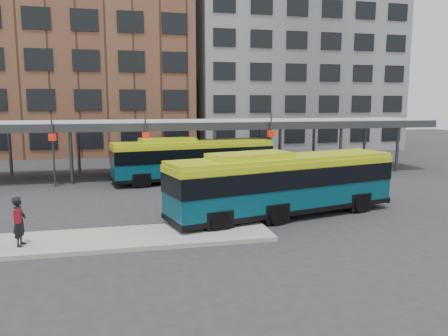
% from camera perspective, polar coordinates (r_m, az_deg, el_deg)
% --- Properties ---
extents(ground, '(120.00, 120.00, 0.00)m').
position_cam_1_polar(ground, '(21.69, -0.76, -6.24)').
color(ground, '#28282B').
rests_on(ground, ground).
extents(boarding_island, '(14.00, 3.00, 0.18)m').
position_cam_1_polar(boarding_island, '(18.37, -15.95, -9.03)').
color(boarding_island, gray).
rests_on(boarding_island, ground).
extents(canopy, '(40.00, 6.53, 4.80)m').
position_cam_1_polar(canopy, '(33.70, -5.45, 5.73)').
color(canopy, '#999B9E').
rests_on(canopy, ground).
extents(building_brick, '(26.00, 14.00, 22.00)m').
position_cam_1_polar(building_brick, '(53.10, -19.40, 13.97)').
color(building_brick, brown).
rests_on(building_brick, ground).
extents(building_grey, '(24.00, 14.00, 20.00)m').
position_cam_1_polar(building_grey, '(56.50, 8.61, 12.97)').
color(building_grey, slate).
rests_on(building_grey, ground).
extents(bus_front, '(11.99, 5.32, 3.24)m').
position_cam_1_polar(bus_front, '(21.39, 7.79, -1.90)').
color(bus_front, '#073D4E').
rests_on(bus_front, ground).
extents(bus_rear, '(11.60, 4.22, 3.13)m').
position_cam_1_polar(bus_rear, '(30.91, -4.05, 1.26)').
color(bus_rear, '#073D4E').
rests_on(bus_rear, ground).
extents(pedestrian, '(0.48, 0.71, 1.90)m').
position_cam_1_polar(pedestrian, '(18.16, -25.16, -6.27)').
color(pedestrian, black).
rests_on(pedestrian, boarding_island).
extents(bike_rack, '(4.44, 1.37, 1.04)m').
position_cam_1_polar(bike_rack, '(36.96, 14.32, 0.40)').
color(bike_rack, slate).
rests_on(bike_rack, ground).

